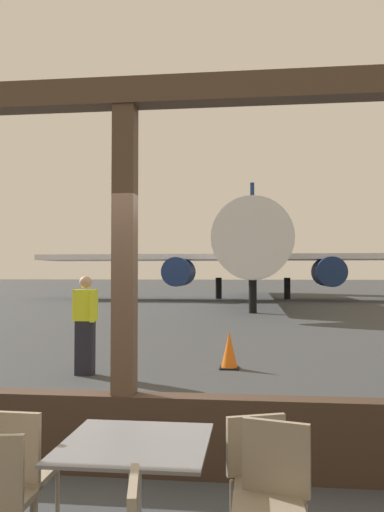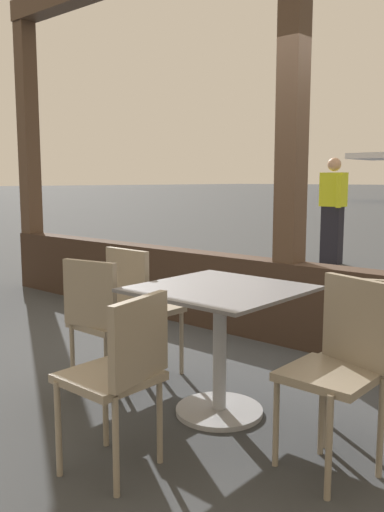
{
  "view_description": "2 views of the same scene",
  "coord_description": "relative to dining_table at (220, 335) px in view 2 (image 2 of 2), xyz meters",
  "views": [
    {
      "loc": [
        1.15,
        -4.6,
        1.78
      ],
      "look_at": [
        -1.16,
        15.22,
        2.46
      ],
      "focal_mm": 36.49,
      "sensor_mm": 36.0,
      "label": 1
    },
    {
      "loc": [
        2.35,
        -3.92,
        1.38
      ],
      "look_at": [
        0.29,
        -1.57,
        0.94
      ],
      "focal_mm": 38.1,
      "sensor_mm": 36.0,
      "label": 2
    }
  ],
  "objects": [
    {
      "name": "cafe_chair_window_left",
      "position": [
        0.76,
        0.25,
        0.04
      ],
      "size": [
        0.49,
        0.49,
        0.86
      ],
      "color": "gray",
      "rests_on": "ground"
    },
    {
      "name": "cafe_chair_side_extra",
      "position": [
        -0.79,
        0.09,
        0.08
      ],
      "size": [
        0.41,
        0.41,
        0.92
      ],
      "color": "gray",
      "rests_on": "ground"
    },
    {
      "name": "dining_table",
      "position": [
        0.0,
        0.0,
        0.0
      ],
      "size": [
        0.88,
        0.88,
        0.77
      ],
      "color": "slate",
      "rests_on": "ground"
    },
    {
      "name": "cafe_chair_aisle_right",
      "position": [
        0.81,
        -0.1,
        0.08
      ],
      "size": [
        0.47,
        0.47,
        0.92
      ],
      "color": "gray",
      "rests_on": "ground"
    },
    {
      "name": "ground_crew_worker",
      "position": [
        -2.23,
        5.81,
        0.42
      ],
      "size": [
        0.44,
        0.42,
        1.74
      ],
      "color": "black",
      "rests_on": "ground"
    },
    {
      "name": "cafe_chair_window_right",
      "position": [
        -0.77,
        -0.26,
        0.05
      ],
      "size": [
        0.45,
        0.45,
        0.89
      ],
      "color": "gray",
      "rests_on": "ground"
    },
    {
      "name": "window_frame",
      "position": [
        -0.44,
        1.49,
        0.75
      ],
      "size": [
        7.88,
        0.24,
        3.55
      ],
      "color": "#38281E",
      "rests_on": "ground"
    },
    {
      "name": "cafe_chair_aisle_left",
      "position": [
        0.08,
        -0.83,
        0.05
      ],
      "size": [
        0.45,
        0.45,
        0.86
      ],
      "color": "gray",
      "rests_on": "ground"
    }
  ]
}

